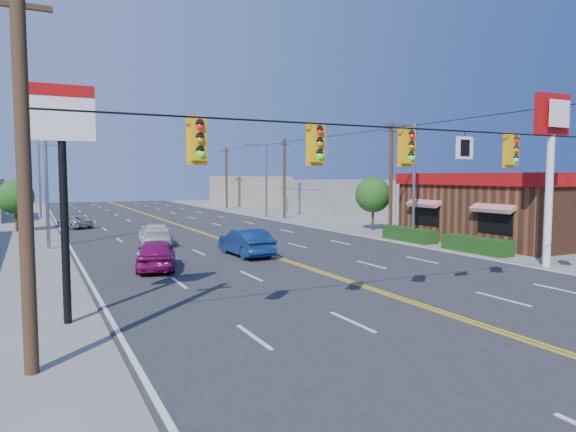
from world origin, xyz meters
name	(u,v)px	position (x,y,z in m)	size (l,w,h in m)	color
ground	(434,311)	(0.00, 0.00, 0.00)	(160.00, 160.00, 0.00)	gray
road	(228,242)	(0.00, 20.00, 0.03)	(20.00, 120.00, 0.06)	#2D2D30
signal_span	(434,164)	(-0.12, 0.00, 4.89)	(24.32, 0.34, 9.00)	#47301E
kfc	(530,206)	(19.90, 12.00, 2.38)	(16.30, 12.40, 4.70)	brown
kfc_pylon	(551,144)	(11.00, 4.00, 6.04)	(2.20, 0.36, 8.50)	white
pizza_hut_sign	(62,153)	(-11.00, 4.00, 5.18)	(1.90, 0.30, 6.85)	black
streetlight_se	(412,176)	(10.79, 14.00, 4.51)	(2.55, 0.25, 8.00)	gray
streetlight_ne	(265,176)	(10.79, 38.00, 4.51)	(2.55, 0.25, 8.00)	gray
streetlight_sw	(50,176)	(-10.79, 22.00, 4.51)	(2.55, 0.25, 8.00)	gray
streetlight_nw	(42,176)	(-10.79, 48.00, 4.51)	(2.55, 0.25, 8.00)	gray
utility_pole_near	(391,180)	(12.20, 18.00, 4.20)	(0.28, 0.28, 8.40)	#47301E
utility_pole_mid	(284,179)	(12.20, 36.00, 4.20)	(0.28, 0.28, 8.40)	#47301E
utility_pole_far	(226,178)	(12.20, 54.00, 4.20)	(0.28, 0.28, 8.40)	#47301E
tree_kfc_rear	(373,195)	(13.50, 22.00, 2.93)	(2.94, 2.94, 4.41)	#47301E
tree_west	(16,197)	(-13.00, 34.00, 2.79)	(2.80, 2.80, 4.20)	#47301E
bld_east_mid	(342,196)	(22.00, 40.00, 2.00)	(12.00, 10.00, 4.00)	gray
bld_east_far	(250,190)	(19.00, 62.00, 2.20)	(10.00, 10.00, 4.40)	tan
car_magenta	(156,255)	(-6.64, 11.58, 0.74)	(1.75, 4.35, 1.48)	#830E53
car_blue	(246,243)	(-1.26, 13.58, 0.76)	(1.61, 4.61, 1.52)	navy
car_white	(155,235)	(-4.78, 20.42, 0.69)	(1.92, 4.74, 1.37)	silver
car_silver	(74,223)	(-8.65, 34.23, 0.53)	(1.77, 3.84, 1.07)	#B9BABF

